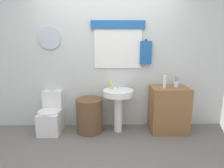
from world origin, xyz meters
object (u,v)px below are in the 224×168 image
(soap_bottle, at_px, (111,85))
(lotion_bottle, at_px, (165,82))
(toilet, at_px, (52,116))
(laundry_hamper, at_px, (90,115))
(toothbrush_cup, at_px, (176,84))
(pedestal_sink, at_px, (118,100))
(wooden_cabinet, at_px, (168,109))

(soap_bottle, height_order, lotion_bottle, lotion_bottle)
(toilet, bearing_deg, laundry_hamper, -2.87)
(lotion_bottle, bearing_deg, toothbrush_cup, 15.15)
(toilet, xyz_separation_m, toothbrush_cup, (2.18, -0.01, 0.58))
(toilet, relative_size, soap_bottle, 4.67)
(laundry_hamper, xyz_separation_m, pedestal_sink, (0.50, 0.00, 0.28))
(toilet, bearing_deg, toothbrush_cup, -0.37)
(pedestal_sink, height_order, soap_bottle, soap_bottle)
(wooden_cabinet, height_order, soap_bottle, soap_bottle)
(lotion_bottle, bearing_deg, pedestal_sink, 177.06)
(wooden_cabinet, bearing_deg, toothbrush_cup, 10.20)
(laundry_hamper, bearing_deg, wooden_cabinet, 0.00)
(laundry_hamper, xyz_separation_m, toothbrush_cup, (1.50, 0.02, 0.55))
(pedestal_sink, distance_m, toothbrush_cup, 1.04)
(toilet, bearing_deg, wooden_cabinet, -0.94)
(wooden_cabinet, xyz_separation_m, lotion_bottle, (-0.11, -0.04, 0.51))
(wooden_cabinet, relative_size, toothbrush_cup, 4.32)
(lotion_bottle, height_order, toothbrush_cup, lotion_bottle)
(laundry_hamper, relative_size, pedestal_sink, 0.79)
(wooden_cabinet, bearing_deg, toilet, 179.06)
(toilet, xyz_separation_m, pedestal_sink, (1.18, -0.03, 0.30))
(laundry_hamper, bearing_deg, toilet, 177.13)
(wooden_cabinet, relative_size, soap_bottle, 5.13)
(wooden_cabinet, distance_m, soap_bottle, 1.10)
(soap_bottle, bearing_deg, pedestal_sink, -22.62)
(toothbrush_cup, bearing_deg, pedestal_sink, -178.86)
(laundry_hamper, xyz_separation_m, wooden_cabinet, (1.39, 0.00, 0.10))
(lotion_bottle, bearing_deg, soap_bottle, 174.28)
(pedestal_sink, height_order, toothbrush_cup, toothbrush_cup)
(laundry_hamper, height_order, soap_bottle, soap_bottle)
(pedestal_sink, relative_size, lotion_bottle, 3.51)
(toilet, relative_size, toothbrush_cup, 3.93)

